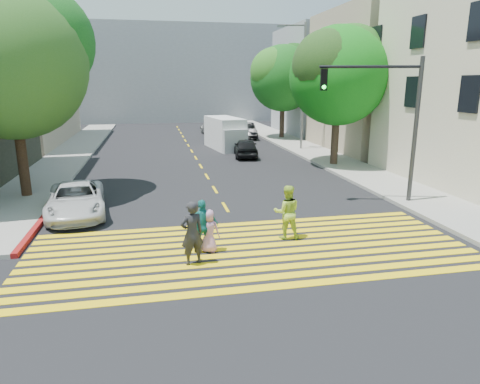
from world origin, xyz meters
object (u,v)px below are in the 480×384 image
object	(u,v)px
pedestrian_man	(192,233)
traffic_signal	(389,111)
dark_car_near	(246,148)
pedestrian_extra	(203,226)
tree_right_far	(284,75)
pedestrian_child	(209,231)
white_van	(226,134)
dark_car_parked	(246,131)
white_sedan	(76,200)
tree_left	(11,55)
pedestrian_woman	(287,212)
tree_right_near	(339,71)
silver_car	(213,128)

from	to	relation	value
pedestrian_man	traffic_signal	distance (m)	10.06
dark_car_near	pedestrian_extra	bearing A→B (deg)	82.13
pedestrian_extra	traffic_signal	bearing A→B (deg)	-165.19
tree_right_far	pedestrian_man	xyz separation A→B (m)	(-10.54, -25.91, -4.69)
pedestrian_child	white_van	distance (m)	20.48
white_van	dark_car_parked	bearing A→B (deg)	55.08
white_sedan	tree_left	bearing A→B (deg)	121.81
pedestrian_man	pedestrian_woman	world-z (taller)	pedestrian_man
dark_car_near	dark_car_parked	xyz separation A→B (m)	(2.11, 9.72, 0.06)
pedestrian_man	tree_right_near	bearing A→B (deg)	-145.36
traffic_signal	tree_left	bearing A→B (deg)	179.55
tree_left	white_van	distance (m)	17.21
silver_car	tree_left	bearing A→B (deg)	57.32
dark_car_parked	traffic_signal	bearing A→B (deg)	-84.68
tree_right_far	white_sedan	xyz separation A→B (m)	(-14.47, -20.47, -4.98)
silver_car	white_van	xyz separation A→B (m)	(-0.35, -9.29, 0.44)
tree_right_far	silver_car	size ratio (longest dim) A/B	1.76
traffic_signal	silver_car	bearing A→B (deg)	112.38
tree_left	white_sedan	size ratio (longest dim) A/B	2.02
tree_left	pedestrian_child	bearing A→B (deg)	-47.92
pedestrian_man	pedestrian_woman	xyz separation A→B (m)	(3.21, 1.44, -0.02)
pedestrian_man	dark_car_parked	xyz separation A→B (m)	(7.37, 26.80, -0.22)
white_van	silver_car	bearing A→B (deg)	78.72
dark_car_near	traffic_signal	world-z (taller)	traffic_signal
silver_car	dark_car_near	bearing A→B (deg)	86.65
tree_right_near	pedestrian_man	size ratio (longest dim) A/B	4.53
tree_left	traffic_signal	xyz separation A→B (m)	(14.88, -3.95, -2.20)
tree_right_far	traffic_signal	bearing A→B (deg)	-95.66
white_sedan	dark_car_parked	bearing A→B (deg)	55.26
tree_left	pedestrian_child	size ratio (longest dim) A/B	6.82
pedestrian_extra	white_sedan	world-z (taller)	pedestrian_extra
pedestrian_child	dark_car_parked	xyz separation A→B (m)	(6.79, 25.99, 0.04)
dark_car_parked	pedestrian_man	bearing A→B (deg)	-102.80
tree_left	tree_right_near	distance (m)	16.88
tree_left	white_sedan	bearing A→B (deg)	-51.33
white_van	pedestrian_child	bearing A→B (deg)	-110.23
pedestrian_man	white_sedan	bearing A→B (deg)	-72.05
pedestrian_woman	white_sedan	world-z (taller)	pedestrian_woman
tree_left	white_van	xyz separation A→B (m)	(10.96, 12.32, -4.93)
tree_right_far	pedestrian_man	size ratio (longest dim) A/B	4.53
white_sedan	dark_car_parked	size ratio (longest dim) A/B	1.05
pedestrian_extra	dark_car_near	xyz separation A→B (m)	(4.85, 16.26, -0.17)
pedestrian_woman	white_van	distance (m)	19.50
dark_car_near	pedestrian_child	bearing A→B (deg)	82.71
silver_car	pedestrian_man	bearing A→B (deg)	75.80
pedestrian_man	white_van	size ratio (longest dim) A/B	0.35
pedestrian_child	pedestrian_extra	xyz separation A→B (m)	(-0.18, 0.01, 0.16)
tree_right_near	dark_car_near	world-z (taller)	tree_right_near
tree_right_far	traffic_signal	xyz separation A→B (m)	(-2.11, -21.28, -1.75)
dark_car_near	traffic_signal	bearing A→B (deg)	113.08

